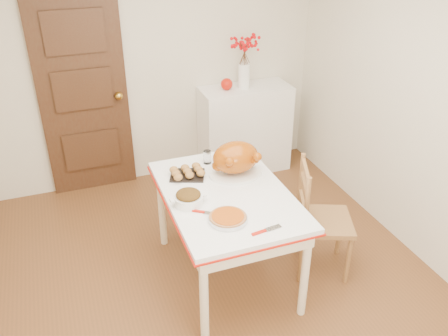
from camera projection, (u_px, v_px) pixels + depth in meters
name	position (u px, v px, depth m)	size (l,w,h in m)	color
floor	(219.00, 290.00, 3.72)	(3.50, 4.00, 0.00)	brown
wall_back	(151.00, 65.00, 4.75)	(3.50, 0.00, 2.50)	beige
wall_right	(431.00, 113.00, 3.65)	(0.00, 4.00, 2.50)	beige
door_back	(83.00, 95.00, 4.62)	(0.85, 0.06, 2.06)	#3F2918
sideboard	(245.00, 129.00, 5.23)	(0.97, 0.43, 0.97)	white
kitchen_table	(226.00, 235.00, 3.69)	(0.91, 1.33, 0.80)	white
chair_oak	(324.00, 219.00, 3.74)	(0.43, 0.43, 0.97)	brown
berry_vase	(244.00, 63.00, 4.86)	(0.28, 0.28, 0.54)	white
apple	(227.00, 84.00, 4.90)	(0.12, 0.12, 0.12)	#BA1508
turkey_platter	(236.00, 159.00, 3.67)	(0.43, 0.34, 0.27)	#A24D04
pumpkin_pie	(228.00, 217.00, 3.17)	(0.26, 0.26, 0.05)	#A5440C
stuffing_dish	(188.00, 198.00, 3.34)	(0.26, 0.21, 0.10)	#5A3D10
rolls_tray	(187.00, 172.00, 3.69)	(0.26, 0.21, 0.07)	#9D6535
pie_server	(266.00, 230.00, 3.08)	(0.22, 0.06, 0.01)	silver
carving_knife	(209.00, 213.00, 3.25)	(0.25, 0.06, 0.01)	silver
drinking_glass	(207.00, 157.00, 3.87)	(0.06, 0.06, 0.11)	white
shaker_pair	(245.00, 152.00, 3.98)	(0.09, 0.03, 0.09)	white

